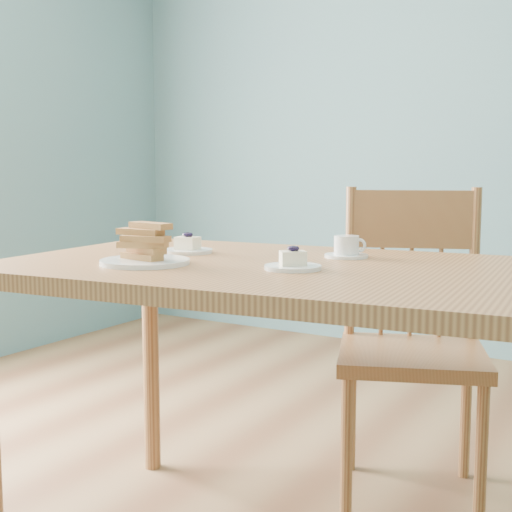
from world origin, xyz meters
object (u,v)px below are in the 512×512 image
biscotti_plate (145,251)px  coffee_cup (347,248)px  cheesecake_plate_far (188,248)px  cheesecake_plate_near (293,263)px  dining_chair (412,340)px  dining_table (294,296)px

biscotti_plate → coffee_cup: bearing=45.3°
cheesecake_plate_far → biscotti_plate: bearing=-78.6°
cheesecake_plate_near → cheesecake_plate_far: bearing=161.3°
cheesecake_plate_near → biscotti_plate: biscotti_plate is taller
dining_chair → cheesecake_plate_near: dining_chair is taller
cheesecake_plate_near → biscotti_plate: bearing=-163.5°
biscotti_plate → dining_table: bearing=29.3°
cheesecake_plate_near → biscotti_plate: size_ratio=0.60×
dining_chair → cheesecake_plate_near: bearing=-117.9°
dining_chair → cheesecake_plate_far: 0.82m
cheesecake_plate_near → cheesecake_plate_far: 0.46m
dining_table → cheesecake_plate_far: 0.41m
cheesecake_plate_far → coffee_cup: size_ratio=1.20×
coffee_cup → biscotti_plate: 0.56m
biscotti_plate → dining_chair: bearing=60.4°
coffee_cup → cheesecake_plate_far: bearing=179.6°
dining_table → biscotti_plate: bearing=-155.9°
dining_chair → coffee_cup: dining_chair is taller
dining_chair → biscotti_plate: 0.99m
dining_chair → coffee_cup: (-0.06, -0.40, 0.34)m
cheesecake_plate_near → coffee_cup: bearing=86.5°
dining_chair → cheesecake_plate_far: dining_chair is taller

